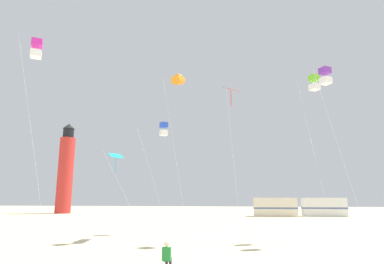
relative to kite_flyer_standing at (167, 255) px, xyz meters
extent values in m
cube|color=#238438|center=(0.00, -0.08, 0.07)|extent=(0.35, 0.23, 0.52)
sphere|color=beige|center=(0.00, -0.08, 0.45)|extent=(0.20, 0.20, 0.20)
cylinder|color=#2D2D38|center=(0.08, 0.10, -0.17)|extent=(0.14, 0.36, 0.13)
cylinder|color=#2D2D38|center=(-0.08, 0.10, -0.17)|extent=(0.14, 0.36, 0.13)
cylinder|color=silver|center=(2.73, 7.72, 4.49)|extent=(0.80, 0.15, 10.20)
cube|color=red|center=(2.67, 8.11, 9.58)|extent=(1.22, 1.22, 0.40)
cylinder|color=red|center=(2.67, 8.11, 8.93)|extent=(0.04, 0.04, 1.10)
cylinder|color=silver|center=(-1.50, 9.75, 5.40)|extent=(2.08, 0.08, 12.04)
cylinder|color=orange|center=(-1.47, 10.78, 11.42)|extent=(0.78, 2.51, 1.48)
sphere|color=orange|center=(-1.47, 10.78, 11.57)|extent=(0.76, 0.76, 0.76)
cylinder|color=silver|center=(-3.67, 11.87, 3.72)|extent=(3.17, 1.00, 8.67)
cube|color=blue|center=(-3.18, 13.45, 8.41)|extent=(0.82, 0.82, 0.44)
cube|color=white|center=(-3.18, 13.45, 7.71)|extent=(0.82, 0.82, 0.44)
cylinder|color=silver|center=(9.16, 7.00, 4.85)|extent=(2.58, 0.30, 10.94)
cube|color=purple|center=(9.02, 8.28, 10.67)|extent=(0.82, 0.82, 0.44)
cube|color=white|center=(9.02, 8.28, 9.97)|extent=(0.82, 0.82, 0.44)
cylinder|color=silver|center=(8.26, 9.51, 4.97)|extent=(1.47, 1.05, 11.18)
cube|color=#72D12D|center=(8.77, 10.24, 10.91)|extent=(0.82, 0.82, 0.44)
cube|color=white|center=(8.77, 10.24, 10.21)|extent=(0.82, 0.82, 0.44)
cylinder|color=silver|center=(-3.97, 6.54, 2.22)|extent=(2.34, 2.50, 5.67)
cube|color=#1EB2D1|center=(-5.21, 7.70, 5.05)|extent=(1.22, 1.22, 0.40)
cylinder|color=#1EB2D1|center=(-5.21, 7.70, 4.40)|extent=(0.04, 0.04, 1.10)
cylinder|color=silver|center=(-8.01, 2.59, 5.23)|extent=(1.70, 1.81, 11.69)
cube|color=#D826A5|center=(-8.91, 3.44, 11.42)|extent=(0.82, 0.82, 0.44)
cube|color=white|center=(-8.91, 3.44, 10.72)|extent=(0.82, 0.82, 0.44)
cylinder|color=red|center=(-28.56, 44.19, 6.39)|extent=(2.80, 2.80, 14.00)
cylinder|color=black|center=(-28.56, 44.19, 14.29)|extent=(2.00, 2.00, 1.80)
cone|color=black|center=(-28.56, 44.19, 15.69)|extent=(2.20, 2.20, 1.00)
cube|color=beige|center=(8.91, 39.12, 0.79)|extent=(6.44, 2.41, 2.80)
cube|color=#4C608C|center=(8.91, 39.12, 0.65)|extent=(6.48, 2.45, 0.24)
cube|color=white|center=(16.42, 40.27, 0.79)|extent=(6.47, 2.52, 2.80)
cube|color=#4C608C|center=(16.42, 40.27, 0.65)|extent=(6.52, 2.56, 0.24)
camera|label=1|loc=(2.73, -13.45, 2.28)|focal=30.43mm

